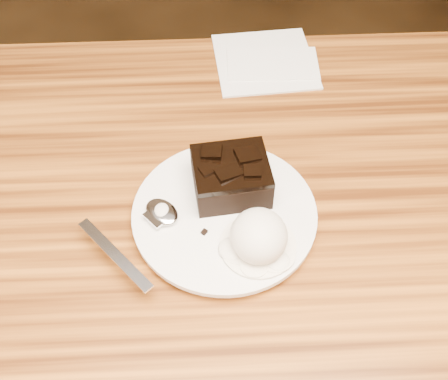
{
  "coord_description": "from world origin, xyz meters",
  "views": [
    {
      "loc": [
        0.04,
        -0.26,
        1.23
      ],
      "look_at": [
        0.06,
        0.09,
        0.79
      ],
      "focal_mm": 42.82,
      "sensor_mm": 36.0,
      "label": 1
    }
  ],
  "objects_px": {
    "brownie": "(231,179)",
    "napkin": "(265,60)",
    "plate": "(224,216)",
    "spoon": "(162,213)",
    "ice_cream_scoop": "(259,236)"
  },
  "relations": [
    {
      "from": "napkin",
      "to": "ice_cream_scoop",
      "type": "bearing_deg",
      "value": -96.81
    },
    {
      "from": "plate",
      "to": "ice_cream_scoop",
      "type": "distance_m",
      "value": 0.06
    },
    {
      "from": "spoon",
      "to": "napkin",
      "type": "height_order",
      "value": "spoon"
    },
    {
      "from": "plate",
      "to": "spoon",
      "type": "distance_m",
      "value": 0.07
    },
    {
      "from": "brownie",
      "to": "spoon",
      "type": "relative_size",
      "value": 0.49
    },
    {
      "from": "plate",
      "to": "napkin",
      "type": "height_order",
      "value": "plate"
    },
    {
      "from": "plate",
      "to": "napkin",
      "type": "xyz_separation_m",
      "value": [
        0.07,
        0.27,
        -0.01
      ]
    },
    {
      "from": "plate",
      "to": "spoon",
      "type": "height_order",
      "value": "spoon"
    },
    {
      "from": "brownie",
      "to": "ice_cream_scoop",
      "type": "height_order",
      "value": "ice_cream_scoop"
    },
    {
      "from": "ice_cream_scoop",
      "to": "brownie",
      "type": "bearing_deg",
      "value": 107.3
    },
    {
      "from": "plate",
      "to": "ice_cream_scoop",
      "type": "relative_size",
      "value": 3.24
    },
    {
      "from": "plate",
      "to": "brownie",
      "type": "height_order",
      "value": "brownie"
    },
    {
      "from": "ice_cream_scoop",
      "to": "napkin",
      "type": "relative_size",
      "value": 0.45
    },
    {
      "from": "brownie",
      "to": "napkin",
      "type": "distance_m",
      "value": 0.25
    },
    {
      "from": "brownie",
      "to": "spoon",
      "type": "distance_m",
      "value": 0.08
    }
  ]
}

